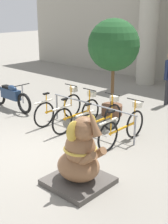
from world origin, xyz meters
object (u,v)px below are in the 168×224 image
Objects in this scene: motorcycle at (11,96)px; potted_tree at (114,48)px; bicycle_1 at (78,114)px; bicycle_0 at (60,108)px; bicycle_2 at (100,120)px; elephant_statue at (80,158)px; bicycle_3 at (123,128)px.

motorcycle is 3.64m from potted_tree.
bicycle_1 is 2.79m from motorcycle.
bicycle_2 is (1.49, 0.04, 0.00)m from bicycle_0.
bicycle_1 is 1.11× the size of elephant_statue.
bicycle_0 is 0.89× the size of motorcycle.
motorcycle is at bearing -175.47° from bicycle_1.
bicycle_0 is 2.24m from bicycle_3.
potted_tree is at bearing 117.46° from bicycle_2.
bicycle_3 is (1.49, 0.01, 0.00)m from bicycle_1.
potted_tree reaches higher than motorcycle.
potted_tree reaches higher than bicycle_1.
bicycle_2 is at bearing 4.53° from motorcycle.
bicycle_1 is at bearing -89.33° from potted_tree.
elephant_statue reaches higher than bicycle_1.
bicycle_0 is 1.00× the size of bicycle_3.
potted_tree is (-2.03, 3.57, 1.50)m from elephant_statue.
bicycle_3 is at bearing 104.06° from elephant_statue.
bicycle_3 is 0.89× the size of motorcycle.
elephant_statue reaches higher than motorcycle.
elephant_statue is 5.12m from motorcycle.
bicycle_0 and bicycle_2 have the same top height.
bicycle_2 is at bearing 121.05° from elephant_statue.
motorcycle is at bearing -173.18° from bicycle_0.
bicycle_1 is at bearing -1.74° from bicycle_0.
bicycle_1 is (0.75, -0.02, 0.00)m from bicycle_0.
elephant_statue is 4.37m from potted_tree.
bicycle_3 reaches higher than motorcycle.
bicycle_0 is 2.05m from motorcycle.
bicycle_0 is at bearing -115.80° from potted_tree.
bicycle_3 is (2.24, -0.01, 0.00)m from bicycle_0.
bicycle_0 is 2.34m from potted_tree.
bicycle_1 is 0.75m from bicycle_2.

